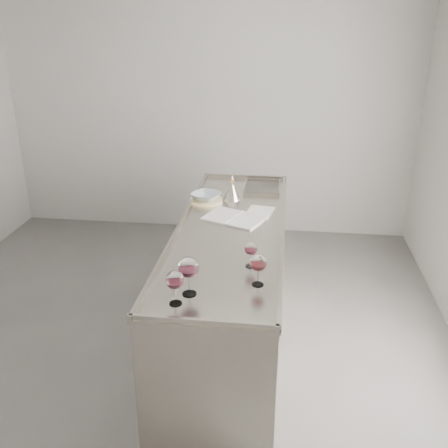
# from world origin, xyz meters

# --- Properties ---
(room_shell) EXTENTS (4.54, 5.04, 2.84)m
(room_shell) POSITION_xyz_m (0.00, 0.00, 1.40)
(room_shell) COLOR #4C4947
(room_shell) RESTS_ON ground
(counter) EXTENTS (0.77, 2.42, 0.97)m
(counter) POSITION_xyz_m (0.50, 0.30, 0.47)
(counter) COLOR #9D968D
(counter) RESTS_ON ground
(wine_glass_left) EXTENTS (0.10, 0.10, 0.19)m
(wine_glass_left) POSITION_xyz_m (0.33, -0.72, 1.08)
(wine_glass_left) COLOR white
(wine_glass_left) RESTS_ON counter
(wine_glass_middle) EXTENTS (0.11, 0.11, 0.22)m
(wine_glass_middle) POSITION_xyz_m (0.38, -0.61, 1.10)
(wine_glass_middle) COLOR white
(wine_glass_middle) RESTS_ON counter
(wine_glass_right) EXTENTS (0.10, 0.10, 0.19)m
(wine_glass_right) POSITION_xyz_m (0.74, -0.46, 1.07)
(wine_glass_right) COLOR white
(wine_glass_right) RESTS_ON counter
(wine_glass_small) EXTENTS (0.08, 0.08, 0.16)m
(wine_glass_small) POSITION_xyz_m (0.69, -0.25, 1.05)
(wine_glass_small) COLOR white
(wine_glass_small) RESTS_ON counter
(notebook) EXTENTS (0.50, 0.43, 0.02)m
(notebook) POSITION_xyz_m (0.51, 0.50, 0.95)
(notebook) COLOR white
(notebook) RESTS_ON counter
(loose_paper_top) EXTENTS (0.24, 0.31, 0.00)m
(loose_paper_top) POSITION_xyz_m (0.68, 0.65, 0.94)
(loose_paper_top) COLOR silver
(loose_paper_top) RESTS_ON counter
(trivet) EXTENTS (0.30, 0.30, 0.02)m
(trivet) POSITION_xyz_m (0.24, 0.83, 0.95)
(trivet) COLOR beige
(trivet) RESTS_ON counter
(ceramic_bowl) EXTENTS (0.30, 0.30, 0.05)m
(ceramic_bowl) POSITION_xyz_m (0.24, 0.83, 0.99)
(ceramic_bowl) COLOR #99ACB2
(ceramic_bowl) RESTS_ON trivet
(wine_funnel) EXTENTS (0.15, 0.15, 0.21)m
(wine_funnel) POSITION_xyz_m (0.44, 0.91, 1.01)
(wine_funnel) COLOR #ABA298
(wine_funnel) RESTS_ON counter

